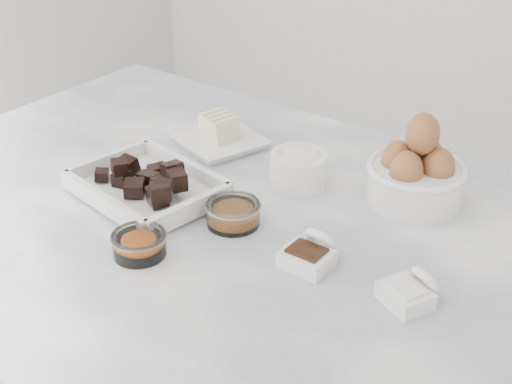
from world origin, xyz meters
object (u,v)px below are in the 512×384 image
vanilla_spoon (310,253)px  chocolate_dish (146,182)px  egg_bowl (416,173)px  salt_spoon (410,291)px  honey_bowl (233,213)px  zest_bowl (139,243)px  sugar_ramekin (298,169)px  butter_plate (220,135)px

vanilla_spoon → chocolate_dish: bearing=179.8°
egg_bowl → vanilla_spoon: size_ratio=1.95×
vanilla_spoon → egg_bowl: bearing=81.3°
salt_spoon → egg_bowl: bearing=114.9°
honey_bowl → zest_bowl: honey_bowl is taller
egg_bowl → zest_bowl: (-0.23, -0.35, -0.03)m
chocolate_dish → sugar_ramekin: bearing=45.2°
zest_bowl → vanilla_spoon: size_ratio=0.99×
sugar_ramekin → zest_bowl: 0.29m
zest_bowl → salt_spoon: (0.34, 0.13, -0.00)m
butter_plate → zest_bowl: butter_plate is taller
chocolate_dish → egg_bowl: size_ratio=1.63×
butter_plate → salt_spoon: butter_plate is taller
egg_bowl → vanilla_spoon: (-0.04, -0.23, -0.03)m
chocolate_dish → butter_plate: size_ratio=1.47×
butter_plate → sugar_ramekin: (0.19, -0.04, 0.01)m
honey_bowl → salt_spoon: (0.28, -0.01, -0.00)m
zest_bowl → salt_spoon: 0.36m
salt_spoon → honey_bowl: bearing=177.8°
sugar_ramekin → egg_bowl: (0.17, 0.07, 0.02)m
butter_plate → honey_bowl: (0.18, -0.19, -0.00)m
sugar_ramekin → vanilla_spoon: sugar_ramekin is taller
sugar_ramekin → salt_spoon: bearing=-30.8°
vanilla_spoon → zest_bowl: bearing=-148.5°
chocolate_dish → salt_spoon: 0.44m
honey_bowl → vanilla_spoon: 0.14m
chocolate_dish → zest_bowl: bearing=-49.2°
butter_plate → sugar_ramekin: butter_plate is taller
egg_bowl → honey_bowl: bearing=-129.3°
chocolate_dish → sugar_ramekin: 0.24m
sugar_ramekin → honey_bowl: bearing=-93.8°
salt_spoon → sugar_ramekin: bearing=149.2°
butter_plate → sugar_ramekin: size_ratio=1.84×
butter_plate → egg_bowl: size_ratio=1.11×
chocolate_dish → egg_bowl: 0.41m
sugar_ramekin → zest_bowl: (-0.06, -0.29, -0.01)m
sugar_ramekin → salt_spoon: 0.32m
chocolate_dish → egg_bowl: bearing=34.9°
chocolate_dish → butter_plate: chocolate_dish is taller
chocolate_dish → vanilla_spoon: bearing=-0.2°
egg_bowl → zest_bowl: bearing=-123.1°
chocolate_dish → vanilla_spoon: (0.30, -0.00, -0.01)m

